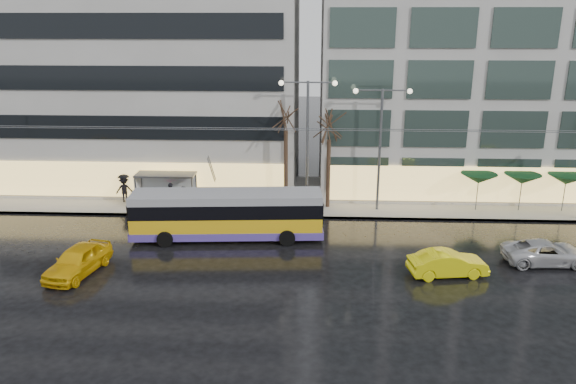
# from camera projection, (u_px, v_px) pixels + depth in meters

# --- Properties ---
(ground) EXTENTS (140.00, 140.00, 0.00)m
(ground) POSITION_uv_depth(u_px,v_px,m) (266.00, 276.00, 30.04)
(ground) COLOR black
(ground) RESTS_ON ground
(sidewalk) EXTENTS (80.00, 10.00, 0.15)m
(sidewalk) POSITION_uv_depth(u_px,v_px,m) (307.00, 195.00, 43.27)
(sidewalk) COLOR gray
(sidewalk) RESTS_ON ground
(kerb) EXTENTS (80.00, 0.10, 0.15)m
(kerb) POSITION_uv_depth(u_px,v_px,m) (306.00, 217.00, 38.56)
(kerb) COLOR slate
(kerb) RESTS_ON ground
(building_left) EXTENTS (34.00, 14.00, 22.00)m
(building_left) POSITION_uv_depth(u_px,v_px,m) (88.00, 44.00, 45.50)
(building_left) COLOR #9E9B97
(building_left) RESTS_ON sidewalk
(building_right) EXTENTS (32.00, 14.00, 25.00)m
(building_right) POSITION_uv_depth(u_px,v_px,m) (529.00, 25.00, 43.51)
(building_right) COLOR #9E9B97
(building_right) RESTS_ON sidewalk
(trolleybus) EXTENTS (11.86, 4.80, 5.43)m
(trolleybus) POSITION_uv_depth(u_px,v_px,m) (227.00, 216.00, 34.66)
(trolleybus) COLOR gold
(trolleybus) RESTS_ON ground
(catenary) EXTENTS (42.24, 5.12, 7.00)m
(catenary) POSITION_uv_depth(u_px,v_px,m) (291.00, 162.00, 36.28)
(catenary) COLOR #595B60
(catenary) RESTS_ON ground
(bus_shelter) EXTENTS (4.20, 1.60, 2.51)m
(bus_shelter) POSITION_uv_depth(u_px,v_px,m) (162.00, 182.00, 40.00)
(bus_shelter) COLOR #595B60
(bus_shelter) RESTS_ON sidewalk
(street_lamp_near) EXTENTS (3.96, 0.36, 9.03)m
(street_lamp_near) POSITION_uv_depth(u_px,v_px,m) (308.00, 127.00, 38.44)
(street_lamp_near) COLOR #595B60
(street_lamp_near) RESTS_ON sidewalk
(street_lamp_far) EXTENTS (3.96, 0.36, 8.53)m
(street_lamp_far) POSITION_uv_depth(u_px,v_px,m) (381.00, 132.00, 38.31)
(street_lamp_far) COLOR #595B60
(street_lamp_far) RESTS_ON sidewalk
(tree_a) EXTENTS (3.20, 3.20, 8.40)m
(tree_a) POSITION_uv_depth(u_px,v_px,m) (286.00, 111.00, 38.37)
(tree_a) COLOR black
(tree_a) RESTS_ON sidewalk
(tree_b) EXTENTS (3.20, 3.20, 7.70)m
(tree_b) POSITION_uv_depth(u_px,v_px,m) (329.00, 121.00, 38.64)
(tree_b) COLOR black
(tree_b) RESTS_ON sidewalk
(parasol_a) EXTENTS (2.50, 2.50, 2.65)m
(parasol_a) POSITION_uv_depth(u_px,v_px,m) (479.00, 178.00, 39.17)
(parasol_a) COLOR #595B60
(parasol_a) RESTS_ON sidewalk
(parasol_b) EXTENTS (2.50, 2.50, 2.65)m
(parasol_b) POSITION_uv_depth(u_px,v_px,m) (522.00, 179.00, 39.04)
(parasol_b) COLOR #595B60
(parasol_b) RESTS_ON sidewalk
(parasol_c) EXTENTS (2.50, 2.50, 2.65)m
(parasol_c) POSITION_uv_depth(u_px,v_px,m) (566.00, 180.00, 38.91)
(parasol_c) COLOR #595B60
(parasol_c) RESTS_ON sidewalk
(taxi_a) EXTENTS (2.75, 4.84, 1.55)m
(taxi_a) POSITION_uv_depth(u_px,v_px,m) (78.00, 260.00, 30.07)
(taxi_a) COLOR #E2AC0B
(taxi_a) RESTS_ON ground
(taxi_b) EXTENTS (4.35, 2.10, 1.38)m
(taxi_b) POSITION_uv_depth(u_px,v_px,m) (448.00, 264.00, 29.90)
(taxi_b) COLOR yellow
(taxi_b) RESTS_ON ground
(sedan_silver) EXTENTS (4.81, 2.39, 1.31)m
(sedan_silver) POSITION_uv_depth(u_px,v_px,m) (546.00, 252.00, 31.39)
(sedan_silver) COLOR #B5B4B9
(sedan_silver) RESTS_ON ground
(pedestrian_a) EXTENTS (1.19, 1.20, 2.19)m
(pedestrian_a) POSITION_uv_depth(u_px,v_px,m) (171.00, 190.00, 39.64)
(pedestrian_a) COLOR black
(pedestrian_a) RESTS_ON sidewalk
(pedestrian_b) EXTENTS (0.92, 0.77, 1.71)m
(pedestrian_b) POSITION_uv_depth(u_px,v_px,m) (183.00, 198.00, 39.63)
(pedestrian_b) COLOR black
(pedestrian_b) RESTS_ON sidewalk
(pedestrian_c) EXTENTS (1.35, 0.99, 2.11)m
(pedestrian_c) POSITION_uv_depth(u_px,v_px,m) (124.00, 187.00, 41.25)
(pedestrian_c) COLOR black
(pedestrian_c) RESTS_ON sidewalk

